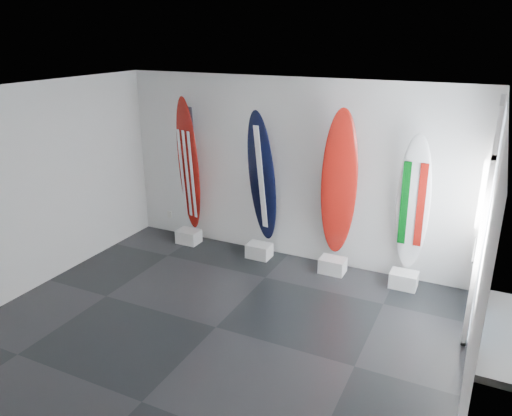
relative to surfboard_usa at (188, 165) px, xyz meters
The scene contains 16 objects.
floor 3.26m from the surfboard_usa, 51.17° to the right, with size 6.00×6.00×0.00m, color black.
ceiling 3.32m from the surfboard_usa, 51.17° to the right, with size 6.00×6.00×0.00m, color white.
wall_back 1.85m from the surfboard_usa, ahead, with size 6.00×6.00×0.00m, color white.
wall_front 5.12m from the surfboard_usa, 69.00° to the right, with size 6.00×6.00×0.00m, color white.
wall_left 2.56m from the surfboard_usa, 117.07° to the right, with size 5.00×5.00×0.00m, color white.
wall_right 5.35m from the surfboard_usa, 25.25° to the right, with size 5.00×5.00×0.00m, color white.
display_block_usa 1.32m from the surfboard_usa, 90.00° to the right, with size 0.40×0.30×0.24m, color white.
surfboard_usa is the anchor object (origin of this frame).
display_block_navy 1.95m from the surfboard_usa, ahead, with size 0.40×0.30×0.24m, color white.
surfboard_navy 1.43m from the surfboard_usa, ahead, with size 0.52×0.08×2.31m, color black.
display_block_swiss 3.03m from the surfboard_usa, ahead, with size 0.40×0.30×0.24m, color white.
surfboard_swiss 2.73m from the surfboard_usa, ahead, with size 0.55×0.08×2.43m, color #9E140D.
display_block_italy 4.06m from the surfboard_usa, ahead, with size 0.40×0.30×0.24m, color white.
surfboard_italy 3.84m from the surfboard_usa, ahead, with size 0.48×0.08×2.12m, color white.
wall_outlet 1.27m from the surfboard_usa, 161.99° to the left, with size 0.09×0.02×0.13m, color silver.
glass_door 4.86m from the surfboard_usa, ahead, with size 0.12×1.16×2.85m, color white, non-canonical shape.
Camera 1 is at (2.91, -4.81, 3.67)m, focal length 34.87 mm.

